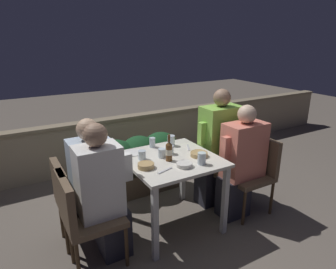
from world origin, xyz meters
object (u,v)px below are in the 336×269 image
chair_right_near (254,167)px  potted_plant (216,139)px  chair_left_near (81,213)px  person_green_blouse (217,148)px  chair_left_far (75,198)px  person_white_polo (104,193)px  person_blue_shirt (96,182)px  chair_right_far (230,158)px  beer_bottle (169,151)px  person_coral_top (241,162)px

chair_right_near → potted_plant: (0.24, 0.94, 0.00)m
chair_left_near → person_green_blouse: size_ratio=0.63×
chair_left_far → potted_plant: size_ratio=1.01×
person_white_polo → chair_right_near: size_ratio=1.48×
chair_left_near → person_blue_shirt: (0.21, 0.26, 0.11)m
chair_right_near → potted_plant: chair_right_near is taller
chair_left_far → person_green_blouse: bearing=0.5°
person_white_polo → person_blue_shirt: bearing=87.6°
chair_right_far → beer_bottle: 1.02m
chair_left_near → person_coral_top: (1.66, -0.06, 0.10)m
chair_left_near → person_coral_top: person_coral_top is taller
person_coral_top → chair_right_far: (0.15, 0.33, -0.10)m
chair_right_far → person_blue_shirt: bearing=-179.5°
chair_left_far → chair_right_far: bearing=0.4°
chair_right_far → potted_plant: chair_right_far is taller
chair_left_far → person_blue_shirt: 0.23m
chair_left_near → person_coral_top: bearing=-2.0°
chair_left_near → chair_left_far: bearing=87.8°
chair_left_near → chair_right_near: same height
person_white_polo → person_coral_top: 1.47m
chair_left_near → potted_plant: bearing=22.8°
chair_left_far → chair_right_near: (1.85, -0.32, 0.00)m
person_white_polo → potted_plant: bearing=24.9°
person_white_polo → person_coral_top: size_ratio=1.02×
person_white_polo → potted_plant: person_white_polo is taller
chair_right_near → potted_plant: 0.97m
person_white_polo → potted_plant: (1.91, 0.89, -0.12)m
chair_left_near → chair_right_far: same height
chair_right_near → chair_right_far: (-0.05, 0.33, 0.00)m
beer_bottle → person_white_polo: bearing=-173.5°
person_blue_shirt → beer_bottle: size_ratio=4.72×
person_green_blouse → chair_right_far: bearing=0.0°
person_green_blouse → beer_bottle: (-0.75, -0.20, 0.18)m
chair_right_near → potted_plant: bearing=75.6°
person_coral_top → chair_right_far: size_ratio=1.46×
person_blue_shirt → person_coral_top: (1.45, -0.32, -0.00)m
person_white_polo → chair_left_far: 0.35m
chair_left_near → person_green_blouse: person_green_blouse is taller
chair_left_near → chair_right_far: size_ratio=1.00×
chair_left_far → potted_plant: (2.10, 0.62, 0.00)m
potted_plant → chair_right_near: bearing=-104.4°
person_white_polo → person_green_blouse: bearing=11.1°
person_blue_shirt → chair_right_far: bearing=0.5°
chair_right_far → person_green_blouse: (-0.20, -0.00, 0.16)m
person_white_polo → beer_bottle: person_white_polo is taller
chair_left_near → chair_right_far: bearing=8.7°
chair_right_far → potted_plant: (0.29, 0.61, 0.00)m
person_coral_top → chair_right_near: bearing=0.0°
person_blue_shirt → potted_plant: person_blue_shirt is taller
beer_bottle → potted_plant: beer_bottle is taller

